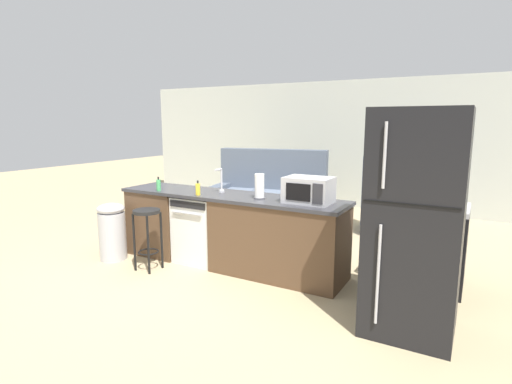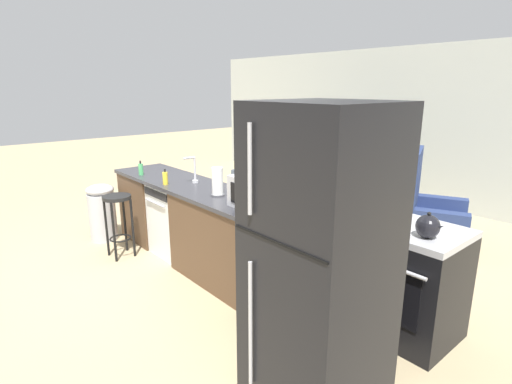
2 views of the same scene
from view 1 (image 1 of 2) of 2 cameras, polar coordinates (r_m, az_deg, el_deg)
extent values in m
plane|color=tan|center=(5.16, -5.26, -10.06)|extent=(24.00, 24.00, 0.00)
cube|color=beige|center=(8.55, 12.63, 6.64)|extent=(10.00, 0.06, 2.60)
cube|color=brown|center=(5.59, -13.18, -4.09)|extent=(0.75, 0.62, 0.86)
cube|color=brown|center=(4.62, 3.16, -6.80)|extent=(1.55, 0.62, 0.86)
cube|color=#333338|center=(4.84, -3.97, -0.55)|extent=(2.94, 0.66, 0.04)
cube|color=black|center=(5.06, -3.85, -9.94)|extent=(2.86, 0.56, 0.08)
cube|color=white|center=(5.17, -7.63, -5.17)|extent=(0.58, 0.58, 0.84)
cube|color=black|center=(4.86, -9.82, -1.84)|extent=(0.52, 0.01, 0.08)
cylinder|color=#B2B2B7|center=(4.87, -9.89, -3.02)|extent=(0.44, 0.02, 0.02)
cube|color=black|center=(4.74, 23.21, -7.27)|extent=(0.76, 0.64, 0.85)
cube|color=black|center=(4.41, 22.76, -7.90)|extent=(0.53, 0.01, 0.43)
cylinder|color=silver|center=(4.33, 22.93, -5.10)|extent=(0.61, 0.03, 0.03)
cube|color=#B7B7BC|center=(4.63, 23.59, -1.93)|extent=(0.76, 0.64, 0.05)
torus|color=black|center=(4.52, 21.28, -1.80)|extent=(0.16, 0.16, 0.01)
torus|color=black|center=(4.49, 25.60, -2.19)|extent=(0.16, 0.16, 0.01)
torus|color=black|center=(4.77, 21.73, -1.24)|extent=(0.16, 0.16, 0.01)
torus|color=black|center=(4.74, 25.82, -1.60)|extent=(0.16, 0.16, 0.01)
cube|color=black|center=(3.55, 21.76, -4.22)|extent=(0.72, 0.70, 1.88)
cylinder|color=#B2B2B7|center=(3.13, 17.91, 5.00)|extent=(0.02, 0.02, 0.50)
cylinder|color=#B2B2B7|center=(3.33, 17.03, -11.26)|extent=(0.02, 0.02, 0.81)
cube|color=black|center=(3.16, 21.14, -1.68)|extent=(0.68, 0.01, 0.01)
cube|color=#B7B7BC|center=(4.34, 7.54, 0.29)|extent=(0.50, 0.36, 0.28)
cube|color=black|center=(4.19, 6.03, -0.03)|extent=(0.27, 0.01, 0.18)
cube|color=#2D2D33|center=(4.11, 8.78, -0.28)|extent=(0.11, 0.01, 0.21)
cylinder|color=silver|center=(4.98, -4.97, 0.14)|extent=(0.07, 0.07, 0.03)
cylinder|color=silver|center=(4.96, -4.99, 1.79)|extent=(0.02, 0.02, 0.26)
cylinder|color=silver|center=(4.89, -5.48, 3.20)|extent=(0.02, 0.14, 0.02)
cylinder|color=#4C4C51|center=(4.57, 0.49, -0.84)|extent=(0.14, 0.14, 0.01)
cylinder|color=white|center=(4.54, 0.50, 0.90)|extent=(0.11, 0.11, 0.27)
cylinder|color=yellow|center=(4.82, -8.30, 0.39)|extent=(0.06, 0.06, 0.14)
cylinder|color=black|center=(4.80, -8.33, 1.43)|extent=(0.02, 0.02, 0.04)
cylinder|color=#4CB266|center=(5.24, -13.75, 0.98)|extent=(0.06, 0.06, 0.14)
cylinder|color=black|center=(5.22, -13.79, 1.93)|extent=(0.02, 0.02, 0.04)
sphere|color=black|center=(4.47, 25.64, -1.04)|extent=(0.17, 0.17, 0.17)
sphere|color=black|center=(4.46, 25.73, 0.16)|extent=(0.03, 0.03, 0.03)
cone|color=black|center=(4.46, 26.69, -0.92)|extent=(0.08, 0.04, 0.06)
cylinder|color=black|center=(4.90, -15.37, -2.68)|extent=(0.32, 0.32, 0.04)
cylinder|color=black|center=(5.00, -17.00, -6.91)|extent=(0.03, 0.03, 0.70)
cylinder|color=black|center=(4.84, -15.15, -7.36)|extent=(0.03, 0.03, 0.70)
cylinder|color=black|center=(5.14, -15.19, -6.32)|extent=(0.03, 0.03, 0.70)
cylinder|color=black|center=(4.99, -13.34, -6.74)|extent=(0.03, 0.03, 0.70)
torus|color=black|center=(5.03, -15.10, -8.24)|extent=(0.25, 0.25, 0.02)
cylinder|color=#B7B7BC|center=(5.51, -19.82, -5.93)|extent=(0.34, 0.34, 0.62)
ellipsoid|color=#B7B7BC|center=(5.42, -20.04, -2.27)|extent=(0.35, 0.35, 0.14)
cube|color=#515B6B|center=(7.21, 1.66, -2.46)|extent=(2.13, 1.25, 0.42)
cube|color=#515B6B|center=(7.44, 2.43, 1.26)|extent=(2.01, 0.60, 1.27)
cube|color=#515B6B|center=(7.50, -4.92, -1.22)|extent=(0.36, 0.92, 0.62)
cube|color=#515B6B|center=(6.98, 8.74, -2.14)|extent=(0.36, 0.92, 0.62)
cube|color=slate|center=(7.29, -2.58, -0.16)|extent=(0.67, 0.72, 0.12)
cube|color=slate|center=(7.11, 1.55, -0.41)|extent=(0.67, 0.72, 0.12)
cube|color=slate|center=(6.97, 5.88, -0.68)|extent=(0.67, 0.72, 0.12)
cube|color=navy|center=(6.78, 18.62, -3.89)|extent=(1.08, 1.10, 0.40)
cube|color=navy|center=(6.63, 16.29, -0.53)|extent=(0.53, 0.86, 1.20)
cube|color=navy|center=(6.43, 19.35, -3.97)|extent=(0.80, 0.47, 0.55)
cube|color=navy|center=(7.09, 18.02, -2.64)|extent=(0.80, 0.47, 0.55)
camera|label=2|loc=(1.99, 60.08, 10.39)|focal=28.00mm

